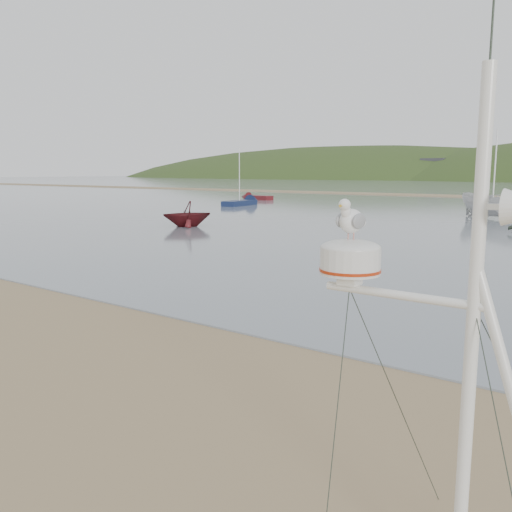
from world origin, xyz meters
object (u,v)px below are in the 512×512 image
Objects in this scene: boat_red at (187,202)px; dinghy_red_far at (252,197)px; sailboat_blue_near at (247,202)px; mast_rig at (455,451)px; boat_white at (494,183)px.

boat_red is 0.58× the size of dinghy_red_far.
mast_rig is at bearing -50.49° from sailboat_blue_near.
boat_white is at bearing 102.91° from mast_rig.
mast_rig is 51.04m from sailboat_blue_near.
boat_white is at bearing -19.69° from dinghy_red_far.
boat_white is 0.83× the size of sailboat_blue_near.
boat_red is at bearing -60.04° from dinghy_red_far.
boat_red is 22.08m from boat_white.
mast_rig is 1.00× the size of boat_white.
dinghy_red_far is at bearing 128.61° from mast_rig.
sailboat_blue_near is 1.21× the size of dinghy_red_far.
sailboat_blue_near reaches higher than dinghy_red_far.
boat_red is 32.34m from dinghy_red_far.
dinghy_red_far is at bearing 92.91° from boat_white.
mast_rig is 1.72× the size of boat_red.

